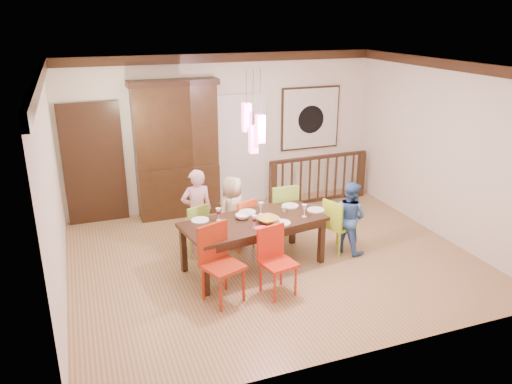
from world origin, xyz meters
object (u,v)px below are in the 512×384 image
object	(u,v)px
china_hutch	(176,149)
person_far_left	(197,211)
person_end_right	(349,217)
person_far_mid	(233,212)
balustrade	(319,178)
dining_table	(254,226)
chair_far_left	(193,225)
chair_end_right	(339,221)

from	to	relation	value
china_hutch	person_far_left	distance (m)	1.74
person_far_left	person_end_right	xyz separation A→B (m)	(2.22, -0.84, -0.09)
person_far_mid	balustrade	bearing A→B (deg)	-176.03
dining_table	person_far_mid	xyz separation A→B (m)	(-0.06, 0.81, -0.08)
dining_table	chair_far_left	world-z (taller)	chair_far_left
balustrade	person_far_left	world-z (taller)	person_far_left
dining_table	balustrade	size ratio (longest dim) A/B	1.04
chair_far_left	person_end_right	size ratio (longest dim) A/B	0.72
chair_far_left	person_far_left	world-z (taller)	person_far_left
person_far_left	balustrade	bearing A→B (deg)	-156.11
chair_far_left	china_hutch	distance (m)	1.87
chair_far_left	balustrade	bearing A→B (deg)	-174.06
balustrade	person_end_right	world-z (taller)	person_end_right
dining_table	chair_end_right	xyz separation A→B (m)	(1.45, 0.05, -0.17)
person_far_mid	china_hutch	bearing A→B (deg)	-98.73
chair_far_left	person_far_mid	xyz separation A→B (m)	(0.67, 0.05, 0.11)
dining_table	person_far_left	bearing A→B (deg)	118.43
china_hutch	balustrade	size ratio (longest dim) A/B	1.19
person_far_left	chair_far_left	bearing A→B (deg)	34.34
dining_table	chair_end_right	size ratio (longest dim) A/B	2.52
china_hutch	balustrade	distance (m)	2.85
person_end_right	chair_far_left	bearing A→B (deg)	43.62
china_hutch	person_end_right	distance (m)	3.37
dining_table	balustrade	bearing A→B (deg)	35.03
chair_end_right	balustrade	world-z (taller)	balustrade
dining_table	person_end_right	world-z (taller)	person_end_right
balustrade	person_far_mid	xyz separation A→B (m)	(-2.19, -1.30, 0.08)
chair_end_right	person_far_left	world-z (taller)	person_far_left
chair_far_left	chair_end_right	bearing A→B (deg)	142.64
chair_far_left	person_far_mid	size ratio (longest dim) A/B	0.72
china_hutch	person_far_mid	bearing A→B (deg)	-71.99
balustrade	person_end_right	distance (m)	2.21
person_far_mid	person_far_left	bearing A→B (deg)	-27.87
chair_end_right	person_far_left	size ratio (longest dim) A/B	0.64
chair_end_right	person_far_left	bearing A→B (deg)	50.25
dining_table	china_hutch	world-z (taller)	china_hutch
balustrade	person_far_left	xyz separation A→B (m)	(-2.77, -1.29, 0.17)
chair_end_right	china_hutch	bearing A→B (deg)	20.88
chair_end_right	person_far_mid	world-z (taller)	person_far_mid
chair_end_right	person_end_right	distance (m)	0.17
chair_far_left	person_far_mid	world-z (taller)	person_far_mid
dining_table	person_end_right	bearing A→B (deg)	-10.60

